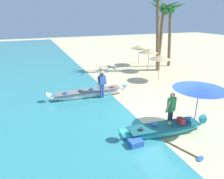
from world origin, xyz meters
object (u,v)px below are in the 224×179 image
Objects in this scene: boat_cyan_foreground at (164,129)px; patio_umbrella_large at (200,86)px; palm_tree_tall_inland at (171,16)px; person_tourist_customer at (171,108)px; cooler_box at (135,144)px; paddle at (188,152)px; palm_tree_leaning_seaward at (158,4)px; palm_tree_mid_cluster at (163,16)px; boat_white_midground at (89,93)px; person_vendor_hatted at (102,82)px.

patio_umbrella_large is at bearing 0.16° from boat_cyan_foreground.
palm_tree_tall_inland is at bearing 53.23° from boat_cyan_foreground.
person_tourist_customer reaches higher than cooler_box.
boat_cyan_foreground reaches higher than paddle.
palm_tree_tall_inland is 2.56m from palm_tree_leaning_seaward.
palm_tree_mid_cluster is at bearing 63.91° from patio_umbrella_large.
boat_white_midground is 9.78m from palm_tree_mid_cluster.
boat_cyan_foreground is 2.25× the size of person_vendor_hatted.
patio_umbrella_large is at bearing -18.01° from person_tourist_customer.
person_tourist_customer is (2.27, -4.63, 0.66)m from boat_white_midground.
person_vendor_hatted is 3.46× the size of cooler_box.
person_tourist_customer is 1.10× the size of paddle.
person_vendor_hatted reaches higher than paddle.
person_tourist_customer is 12.28m from palm_tree_tall_inland.
person_vendor_hatted reaches higher than boat_cyan_foreground.
palm_tree_tall_inland reaches higher than patio_umbrella_large.
boat_cyan_foreground is 13.05m from palm_tree_tall_inland.
person_tourist_customer is (1.61, -4.14, -0.09)m from person_vendor_hatted.
paddle is at bearing -86.91° from boat_cyan_foreground.
palm_tree_tall_inland is at bearing 54.27° from person_tourist_customer.
palm_tree_leaning_seaward reaches higher than boat_white_midground.
person_tourist_customer is at bearing 17.84° from cooler_box.
cooler_box is at bearing 147.72° from paddle.
palm_tree_tall_inland is (6.85, 9.52, 3.65)m from person_tourist_customer.
palm_tree_leaning_seaward is at bearing -153.82° from palm_tree_tall_inland.
palm_tree_tall_inland reaches higher than person_tourist_customer.
palm_tree_tall_inland reaches higher than person_vendor_hatted.
patio_umbrella_large reaches higher than boat_cyan_foreground.
boat_cyan_foreground reaches higher than cooler_box.
boat_cyan_foreground is at bearing -126.77° from palm_tree_tall_inland.
patio_umbrella_large is at bearing -56.24° from boat_white_midground.
palm_tree_tall_inland is 11.41× the size of cooler_box.
patio_umbrella_large is at bearing -112.43° from palm_tree_leaning_seaward.
palm_tree_leaning_seaward reaches higher than paddle.
palm_tree_mid_cluster is 3.91× the size of paddle.
paddle is (0.07, -1.35, -0.22)m from boat_cyan_foreground.
boat_cyan_foreground is at bearing -179.84° from patio_umbrella_large.
patio_umbrella_large is at bearing -59.28° from person_vendor_hatted.
paddle is (1.16, -5.84, -0.99)m from person_vendor_hatted.
cooler_box is (-6.72, -9.15, -5.27)m from palm_tree_leaning_seaward.
palm_tree_mid_cluster is (7.76, 4.09, 4.32)m from boat_white_midground.
boat_white_midground is 5.20m from person_tourist_customer.
palm_tree_leaning_seaward is at bearing 34.38° from person_vendor_hatted.
person_vendor_hatted is (0.66, -0.48, 0.75)m from boat_white_midground.
person_vendor_hatted reaches higher than boat_white_midground.
patio_umbrella_large is 0.38× the size of palm_tree_tall_inland.
person_vendor_hatted is at bearing 111.26° from person_tourist_customer.
person_vendor_hatted reaches higher than cooler_box.
patio_umbrella_large is at bearing 5.53° from cooler_box.
person_vendor_hatted is 5.30m from patio_umbrella_large.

